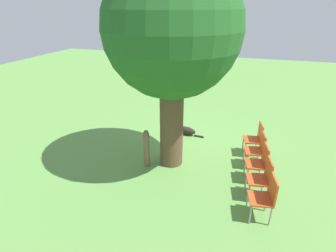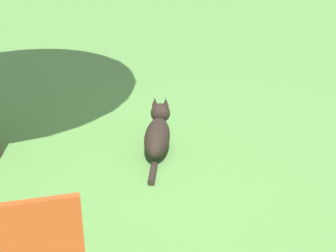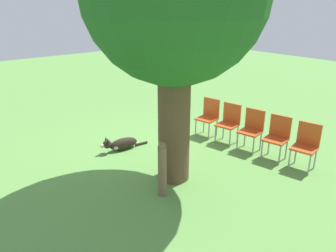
# 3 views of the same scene
# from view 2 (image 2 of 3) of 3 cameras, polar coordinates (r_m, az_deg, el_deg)

# --- Properties ---
(ground_plane) EXTENTS (30.00, 30.00, 0.00)m
(ground_plane) POSITION_cam_2_polar(r_m,az_deg,el_deg) (4.04, -13.09, -5.18)
(ground_plane) COLOR #609947
(dog) EXTENTS (1.13, 0.30, 0.37)m
(dog) POSITION_cam_2_polar(r_m,az_deg,el_deg) (4.24, -1.25, -0.92)
(dog) COLOR #2D231C
(dog) RESTS_ON ground_plane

